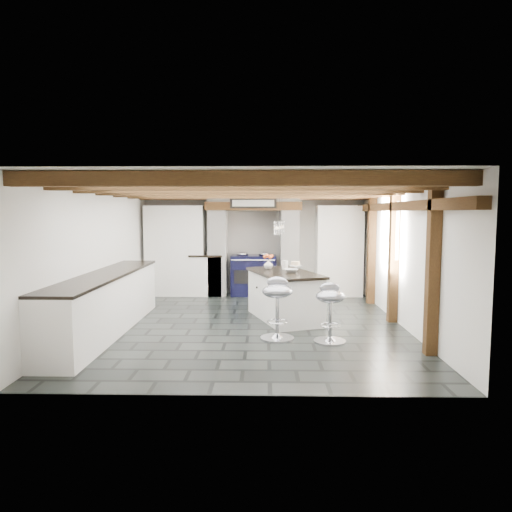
{
  "coord_description": "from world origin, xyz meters",
  "views": [
    {
      "loc": [
        0.26,
        -7.47,
        1.86
      ],
      "look_at": [
        0.1,
        0.4,
        1.1
      ],
      "focal_mm": 32.0,
      "sensor_mm": 36.0,
      "label": 1
    }
  ],
  "objects_px": {
    "bar_stool_far": "(277,301)",
    "bar_stool_near": "(330,306)",
    "range_cooker": "(254,274)",
    "kitchen_island": "(284,295)"
  },
  "relations": [
    {
      "from": "bar_stool_near",
      "to": "bar_stool_far",
      "type": "height_order",
      "value": "bar_stool_far"
    },
    {
      "from": "bar_stool_far",
      "to": "bar_stool_near",
      "type": "bearing_deg",
      "value": -0.34
    },
    {
      "from": "kitchen_island",
      "to": "bar_stool_far",
      "type": "xyz_separation_m",
      "value": [
        -0.15,
        -1.28,
        0.14
      ]
    },
    {
      "from": "kitchen_island",
      "to": "bar_stool_far",
      "type": "bearing_deg",
      "value": -116.06
    },
    {
      "from": "kitchen_island",
      "to": "bar_stool_near",
      "type": "bearing_deg",
      "value": -86.56
    },
    {
      "from": "range_cooker",
      "to": "bar_stool_far",
      "type": "height_order",
      "value": "range_cooker"
    },
    {
      "from": "bar_stool_far",
      "to": "range_cooker",
      "type": "bearing_deg",
      "value": 107.29
    },
    {
      "from": "range_cooker",
      "to": "bar_stool_near",
      "type": "distance_m",
      "value": 3.92
    },
    {
      "from": "bar_stool_far",
      "to": "kitchen_island",
      "type": "bearing_deg",
      "value": 93.59
    },
    {
      "from": "range_cooker",
      "to": "kitchen_island",
      "type": "bearing_deg",
      "value": -75.74
    }
  ]
}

